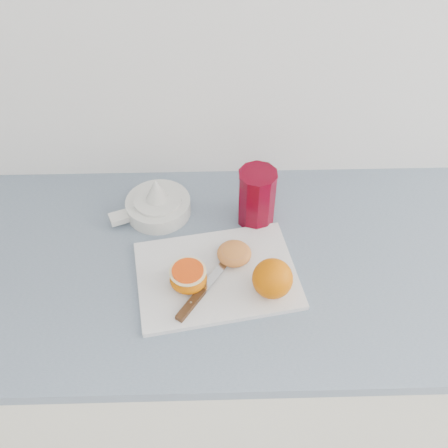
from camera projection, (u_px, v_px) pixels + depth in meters
name	position (u px, v px, depth m)	size (l,w,h in m)	color
counter	(200.00, 356.00, 1.45)	(2.30, 0.64, 0.89)	white
cutting_board	(217.00, 275.00, 1.09)	(0.34, 0.24, 0.01)	white
whole_orange	(272.00, 279.00, 1.02)	(0.08, 0.08, 0.08)	orange
half_orange	(188.00, 277.00, 1.04)	(0.08, 0.08, 0.05)	orange
squeezed_shell	(234.00, 253.00, 1.10)	(0.08, 0.08, 0.03)	orange
paring_knife	(196.00, 298.00, 1.03)	(0.13, 0.18, 0.01)	#492815
citrus_juicer	(157.00, 204.00, 1.21)	(0.20, 0.16, 0.11)	white
red_tumbler	(256.00, 199.00, 1.16)	(0.09, 0.09, 0.15)	#6B0013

